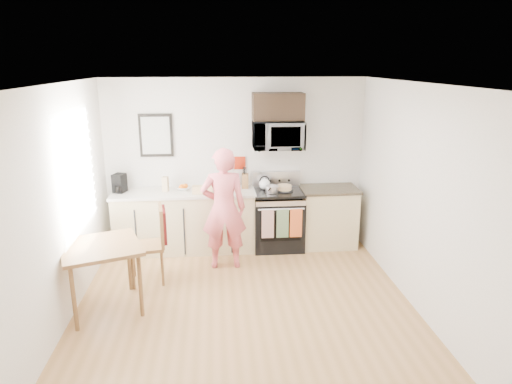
{
  "coord_description": "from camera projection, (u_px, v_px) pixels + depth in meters",
  "views": [
    {
      "loc": [
        -0.32,
        -4.67,
        2.82
      ],
      "look_at": [
        0.2,
        1.0,
        1.19
      ],
      "focal_mm": 32.0,
      "sensor_mm": 36.0,
      "label": 1
    }
  ],
  "objects": [
    {
      "name": "range",
      "position": [
        278.0,
        221.0,
        7.1
      ],
      "size": [
        0.76,
        0.7,
        1.16
      ],
      "color": "black",
      "rests_on": "floor"
    },
    {
      "name": "milk_carton",
      "position": [
        165.0,
        184.0,
        6.84
      ],
      "size": [
        0.1,
        0.1,
        0.22
      ],
      "primitive_type": "cube",
      "rotation": [
        0.0,
        0.0,
        -0.24
      ],
      "color": "tan",
      "rests_on": "countertop_left"
    },
    {
      "name": "cabinet_right",
      "position": [
        328.0,
        218.0,
        7.19
      ],
      "size": [
        0.84,
        0.6,
        0.9
      ],
      "primitive_type": "cube",
      "color": "#D5BF88",
      "rests_on": "floor"
    },
    {
      "name": "ceiling",
      "position": [
        245.0,
        84.0,
        4.56
      ],
      "size": [
        4.0,
        4.6,
        0.04
      ],
      "primitive_type": "cube",
      "color": "white",
      "rests_on": "back_wall"
    },
    {
      "name": "dining_table",
      "position": [
        101.0,
        253.0,
        5.23
      ],
      "size": [
        0.95,
        0.95,
        0.8
      ],
      "rotation": [
        0.0,
        0.0,
        0.35
      ],
      "color": "brown",
      "rests_on": "floor"
    },
    {
      "name": "window",
      "position": [
        77.0,
        172.0,
        5.44
      ],
      "size": [
        0.06,
        1.4,
        1.5
      ],
      "color": "white",
      "rests_on": "left_wall"
    },
    {
      "name": "fruit_bowl",
      "position": [
        183.0,
        188.0,
        6.93
      ],
      "size": [
        0.24,
        0.24,
        0.1
      ],
      "color": "white",
      "rests_on": "countertop_left"
    },
    {
      "name": "countertop_right",
      "position": [
        329.0,
        189.0,
        7.06
      ],
      "size": [
        0.88,
        0.64,
        0.04
      ],
      "primitive_type": "cube",
      "color": "black",
      "rests_on": "cabinet_right"
    },
    {
      "name": "right_wall",
      "position": [
        424.0,
        203.0,
        5.09
      ],
      "size": [
        0.04,
        4.6,
        2.6
      ],
      "primitive_type": "cube",
      "color": "white",
      "rests_on": "floor"
    },
    {
      "name": "pot",
      "position": [
        272.0,
        189.0,
        6.85
      ],
      "size": [
        0.2,
        0.33,
        0.1
      ],
      "rotation": [
        0.0,
        0.0,
        -0.35
      ],
      "color": "silver",
      "rests_on": "range"
    },
    {
      "name": "cake",
      "position": [
        284.0,
        188.0,
        6.94
      ],
      "size": [
        0.27,
        0.27,
        0.09
      ],
      "color": "black",
      "rests_on": "range"
    },
    {
      "name": "wall_art",
      "position": [
        156.0,
        135.0,
        6.87
      ],
      "size": [
        0.5,
        0.04,
        0.65
      ],
      "color": "black",
      "rests_on": "back_wall"
    },
    {
      "name": "bread_bag",
      "position": [
        202.0,
        190.0,
        6.75
      ],
      "size": [
        0.3,
        0.15,
        0.11
      ],
      "primitive_type": "cube",
      "rotation": [
        0.0,
        0.0,
        -0.03
      ],
      "color": "tan",
      "rests_on": "countertop_left"
    },
    {
      "name": "coffee_maker",
      "position": [
        119.0,
        184.0,
        6.78
      ],
      "size": [
        0.21,
        0.26,
        0.28
      ],
      "rotation": [
        0.0,
        0.0,
        -0.33
      ],
      "color": "black",
      "rests_on": "countertop_left"
    },
    {
      "name": "back_wall",
      "position": [
        236.0,
        163.0,
        7.12
      ],
      "size": [
        4.0,
        0.04,
        2.6
      ],
      "primitive_type": "cube",
      "color": "white",
      "rests_on": "floor"
    },
    {
      "name": "chair",
      "position": [
        157.0,
        234.0,
        5.94
      ],
      "size": [
        0.54,
        0.49,
        1.03
      ],
      "rotation": [
        0.0,
        0.0,
        0.15
      ],
      "color": "brown",
      "rests_on": "floor"
    },
    {
      "name": "kettle",
      "position": [
        265.0,
        184.0,
        7.0
      ],
      "size": [
        0.17,
        0.17,
        0.22
      ],
      "color": "white",
      "rests_on": "range"
    },
    {
      "name": "upper_cabinet",
      "position": [
        278.0,
        106.0,
        6.76
      ],
      "size": [
        0.76,
        0.35,
        0.4
      ],
      "primitive_type": "cube",
      "color": "black",
      "rests_on": "back_wall"
    },
    {
      "name": "front_wall",
      "position": [
        273.0,
        327.0,
        2.71
      ],
      "size": [
        4.0,
        0.04,
        2.6
      ],
      "primitive_type": "cube",
      "color": "white",
      "rests_on": "floor"
    },
    {
      "name": "microwave",
      "position": [
        278.0,
        135.0,
        6.84
      ],
      "size": [
        0.76,
        0.51,
        0.42
      ],
      "primitive_type": "imported",
      "color": "silver",
      "rests_on": "back_wall"
    },
    {
      "name": "left_wall",
      "position": [
        54.0,
        213.0,
        4.74
      ],
      "size": [
        0.04,
        4.6,
        2.6
      ],
      "primitive_type": "cube",
      "color": "white",
      "rests_on": "floor"
    },
    {
      "name": "knife_block",
      "position": [
        245.0,
        181.0,
        7.03
      ],
      "size": [
        0.11,
        0.15,
        0.22
      ],
      "primitive_type": "cube",
      "rotation": [
        0.0,
        0.0,
        -0.09
      ],
      "color": "brown",
      "rests_on": "countertop_left"
    },
    {
      "name": "floor",
      "position": [
        247.0,
        315.0,
        5.27
      ],
      "size": [
        4.6,
        4.6,
        0.0
      ],
      "primitive_type": "plane",
      "color": "olive",
      "rests_on": "ground"
    },
    {
      "name": "wall_trivet",
      "position": [
        239.0,
        163.0,
        7.11
      ],
      "size": [
        0.2,
        0.02,
        0.2
      ],
      "primitive_type": "cube",
      "color": "#B6270F",
      "rests_on": "back_wall"
    },
    {
      "name": "countertop_left",
      "position": [
        184.0,
        193.0,
        6.87
      ],
      "size": [
        2.14,
        0.64,
        0.04
      ],
      "primitive_type": "cube",
      "color": "beige",
      "rests_on": "cabinet_left"
    },
    {
      "name": "cabinet_left",
      "position": [
        185.0,
        222.0,
        7.0
      ],
      "size": [
        2.1,
        0.6,
        0.9
      ],
      "primitive_type": "cube",
      "color": "#D5BF88",
      "rests_on": "floor"
    },
    {
      "name": "utensil_crock",
      "position": [
        233.0,
        178.0,
        7.04
      ],
      "size": [
        0.13,
        0.13,
        0.39
      ],
      "color": "#B6270F",
      "rests_on": "countertop_left"
    },
    {
      "name": "person",
      "position": [
        224.0,
        209.0,
        6.31
      ],
      "size": [
        0.64,
        0.43,
        1.72
      ],
      "primitive_type": "imported",
      "rotation": [
        0.0,
        0.0,
        3.16
      ],
      "color": "#E43E4A",
      "rests_on": "floor"
    }
  ]
}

